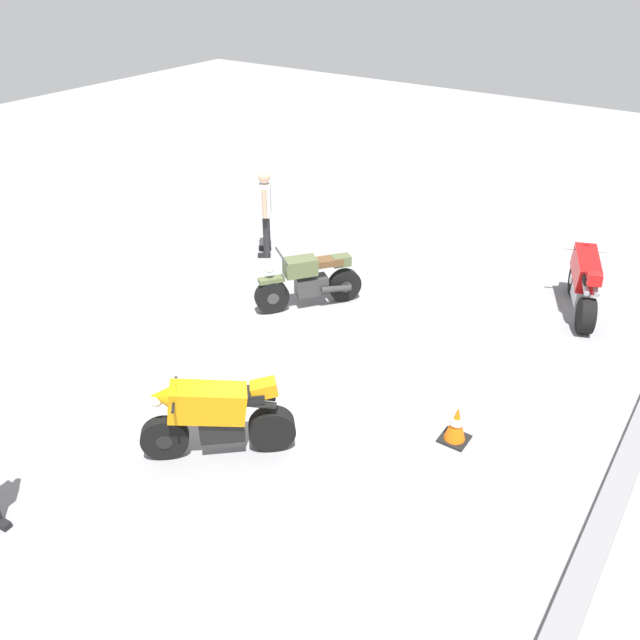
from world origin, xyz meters
TOP-DOWN VIEW (x-y plane):
  - ground_plane at (0.00, 0.00)m, footprint 40.00×40.00m
  - curb_edge at (0.00, 4.60)m, footprint 14.00×0.30m
  - motorcycle_orange_sportbike at (2.33, 0.20)m, footprint 1.45×1.58m
  - motorcycle_red_sportbike at (-3.96, 2.97)m, footprint 1.87×0.99m
  - motorcycle_olive_vintage at (-1.44, -1.04)m, footprint 1.66×1.29m
  - person_in_white_shirt at (-2.73, -3.03)m, footprint 0.60×0.52m
  - traffic_cone at (0.41, 2.60)m, footprint 0.36×0.36m

SIDE VIEW (x-z plane):
  - ground_plane at x=0.00m, z-range 0.00..0.00m
  - curb_edge at x=0.00m, z-range 0.00..0.15m
  - traffic_cone at x=0.41m, z-range 0.00..0.53m
  - motorcycle_olive_vintage at x=-1.44m, z-range -0.05..1.02m
  - motorcycle_orange_sportbike at x=2.33m, z-range 0.02..1.17m
  - motorcycle_red_sportbike at x=-3.96m, z-range 0.02..1.17m
  - person_in_white_shirt at x=-2.73m, z-range 0.14..1.90m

